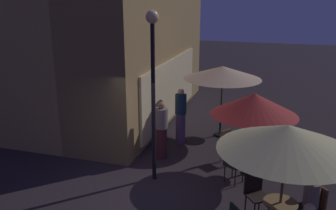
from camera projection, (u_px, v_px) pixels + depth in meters
name	position (u px, v px, depth m)	size (l,w,h in m)	color
ground_plane	(142.00, 197.00, 8.35)	(60.00, 60.00, 0.00)	#282024
cafe_building	(102.00, 5.00, 11.82)	(8.62, 6.86, 8.35)	olive
street_lamp_near_corner	(153.00, 70.00, 8.36)	(0.30, 0.30, 4.16)	black
cafe_table_0	(251.00, 154.00, 9.32)	(0.65, 0.65, 0.77)	black
cafe_table_1	(220.00, 119.00, 11.84)	(0.74, 0.74, 0.77)	black
patio_umbrella_0	(254.00, 105.00, 8.92)	(2.17, 2.17, 2.16)	black
patio_umbrella_1	(223.00, 73.00, 11.39)	(2.47, 2.47, 2.33)	black
patio_umbrella_2	(287.00, 138.00, 6.33)	(2.47, 2.47, 2.31)	black
cafe_chair_0	(232.00, 163.00, 8.78)	(0.54, 0.54, 0.90)	black
cafe_chair_1	(227.00, 143.00, 9.93)	(0.55, 0.55, 0.92)	brown
cafe_chair_3	(314.00, 204.00, 7.03)	(0.58, 0.58, 0.95)	brown
cafe_chair_4	(255.00, 190.00, 7.50)	(0.59, 0.59, 0.97)	black
patron_seated_1	(309.00, 200.00, 6.95)	(0.47, 0.50, 1.23)	black
patron_standing_2	(181.00, 116.00, 11.14)	(0.35, 0.35, 1.77)	#543F67
patron_standing_3	(161.00, 130.00, 10.15)	(0.37, 0.37, 1.66)	#4B1E22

